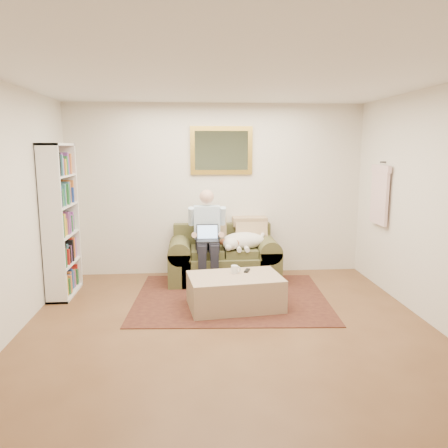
{
  "coord_description": "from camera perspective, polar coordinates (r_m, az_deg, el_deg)",
  "views": [
    {
      "loc": [
        -0.4,
        -4.17,
        1.95
      ],
      "look_at": [
        0.04,
        1.47,
        0.95
      ],
      "focal_mm": 35.0,
      "sensor_mm": 36.0,
      "label": 1
    }
  ],
  "objects": [
    {
      "name": "laptop",
      "position": [
        6.16,
        -2.15,
        -1.65
      ],
      "size": [
        0.31,
        0.25,
        0.23
      ],
      "color": "black",
      "rests_on": "seated_man"
    },
    {
      "name": "sleeping_dog",
      "position": [
        6.34,
        2.58,
        -2.17
      ],
      "size": [
        0.66,
        0.41,
        0.25
      ],
      "primitive_type": null,
      "color": "white",
      "rests_on": "sofa"
    },
    {
      "name": "tv_remote",
      "position": [
        5.54,
        3.03,
        -6.09
      ],
      "size": [
        0.1,
        0.16,
        0.02
      ],
      "primitive_type": "cube",
      "rotation": [
        0.0,
        0.0,
        -0.35
      ],
      "color": "black",
      "rests_on": "ottoman"
    },
    {
      "name": "room_shell",
      "position": [
        4.59,
        0.61,
        1.88
      ],
      "size": [
        4.51,
        5.0,
        2.61
      ],
      "color": "brown",
      "rests_on": "ground"
    },
    {
      "name": "wall_mirror",
      "position": [
        6.66,
        -0.34,
        9.58
      ],
      "size": [
        0.94,
        0.04,
        0.72
      ],
      "color": "gold",
      "rests_on": "room_shell"
    },
    {
      "name": "hanging_shirt",
      "position": [
        6.36,
        19.69,
        4.01
      ],
      "size": [
        0.06,
        0.52,
        0.9
      ],
      "primitive_type": null,
      "color": "silver",
      "rests_on": "room_shell"
    },
    {
      "name": "bookshelf",
      "position": [
        6.09,
        -20.57,
        0.4
      ],
      "size": [
        0.28,
        0.8,
        2.0
      ],
      "primitive_type": null,
      "color": "white",
      "rests_on": "room_shell"
    },
    {
      "name": "ottoman",
      "position": [
        5.41,
        1.43,
        -8.83
      ],
      "size": [
        1.19,
        0.84,
        0.4
      ],
      "primitive_type": "cube",
      "rotation": [
        0.0,
        0.0,
        0.13
      ],
      "color": "tan",
      "rests_on": "room_shell"
    },
    {
      "name": "coffee_mug",
      "position": [
        5.44,
        1.37,
        -5.95
      ],
      "size": [
        0.08,
        0.08,
        0.1
      ],
      "primitive_type": "cylinder",
      "color": "white",
      "rests_on": "ottoman"
    },
    {
      "name": "rug",
      "position": [
        5.8,
        0.89,
        -9.58
      ],
      "size": [
        2.59,
        2.12,
        0.01
      ],
      "primitive_type": "cube",
      "rotation": [
        0.0,
        0.0,
        -0.06
      ],
      "color": "#341614",
      "rests_on": "room_shell"
    },
    {
      "name": "seated_man",
      "position": [
        6.22,
        -2.17,
        -1.83
      ],
      "size": [
        0.53,
        0.75,
        1.35
      ],
      "primitive_type": null,
      "color": "#8CB7D8",
      "rests_on": "sofa"
    },
    {
      "name": "sofa",
      "position": [
        6.47,
        -0.07,
        -4.98
      ],
      "size": [
        1.6,
        0.81,
        0.96
      ],
      "color": "brown",
      "rests_on": "room_shell"
    }
  ]
}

